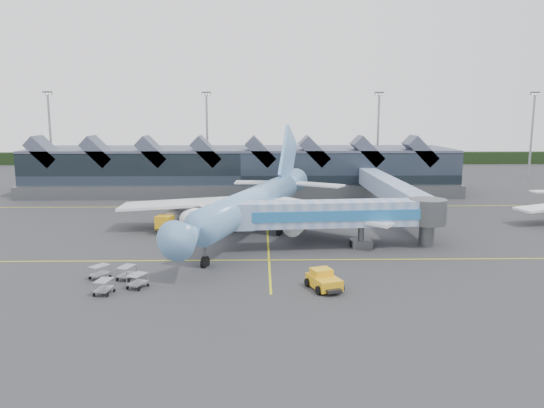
{
  "coord_description": "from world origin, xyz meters",
  "views": [
    {
      "loc": [
        -0.9,
        -68.12,
        17.07
      ],
      "look_at": [
        0.56,
        1.76,
        5.0
      ],
      "focal_mm": 35.0,
      "sensor_mm": 36.0,
      "label": 1
    }
  ],
  "objects_px": {
    "fuel_truck": "(174,218)",
    "pushback_tug": "(324,281)",
    "jet_bridge": "(352,215)",
    "main_airliner": "(255,202)"
  },
  "relations": [
    {
      "from": "fuel_truck",
      "to": "pushback_tug",
      "type": "xyz_separation_m",
      "value": [
        19.06,
        -27.54,
        -0.82
      ]
    },
    {
      "from": "fuel_truck",
      "to": "pushback_tug",
      "type": "bearing_deg",
      "value": -41.98
    },
    {
      "from": "pushback_tug",
      "to": "jet_bridge",
      "type": "bearing_deg",
      "value": 51.75
    },
    {
      "from": "main_airliner",
      "to": "fuel_truck",
      "type": "bearing_deg",
      "value": -175.04
    },
    {
      "from": "main_airliner",
      "to": "jet_bridge",
      "type": "xyz_separation_m",
      "value": [
        12.41,
        -8.52,
        -0.28
      ]
    },
    {
      "from": "main_airliner",
      "to": "fuel_truck",
      "type": "xyz_separation_m",
      "value": [
        -12.14,
        2.83,
        -2.88
      ]
    },
    {
      "from": "pushback_tug",
      "to": "fuel_truck",
      "type": "bearing_deg",
      "value": 105.14
    },
    {
      "from": "main_airliner",
      "to": "jet_bridge",
      "type": "bearing_deg",
      "value": -16.38
    },
    {
      "from": "main_airliner",
      "to": "jet_bridge",
      "type": "relative_size",
      "value": 1.69
    },
    {
      "from": "fuel_truck",
      "to": "pushback_tug",
      "type": "distance_m",
      "value": 33.51
    }
  ]
}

